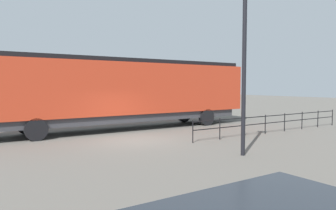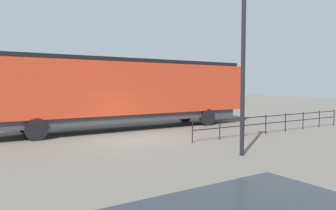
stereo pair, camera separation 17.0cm
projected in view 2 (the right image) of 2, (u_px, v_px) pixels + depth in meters
The scene contains 4 objects.
ground_plane at pixel (135, 140), 15.44m from camera, with size 120.00×120.00×0.00m, color #666059.
locomotive at pixel (134, 90), 19.44m from camera, with size 2.83×16.67×4.22m.
lamp_post at pixel (243, 42), 11.83m from camera, with size 0.44×0.44×6.59m.
platform_fence at pixel (276, 121), 17.86m from camera, with size 0.05×11.81×1.05m.
Camera 2 is at (13.73, -6.93, 2.67)m, focal length 34.00 mm.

